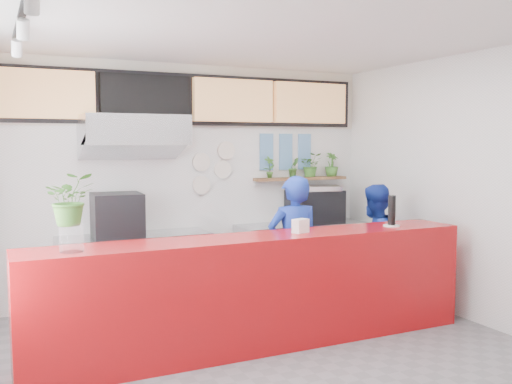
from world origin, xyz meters
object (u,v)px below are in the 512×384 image
object	(u,v)px
service_counter	(260,291)
staff_right	(374,246)
pepper_mill	(392,210)
panini_oven	(117,215)
espresso_machine	(315,206)
staff_center	(294,250)

from	to	relation	value
service_counter	staff_right	distance (m)	1.97
staff_right	pepper_mill	distance (m)	0.91
pepper_mill	staff_right	bearing A→B (deg)	67.25
panini_oven	pepper_mill	bearing A→B (deg)	-32.61
service_counter	pepper_mill	bearing A→B (deg)	-1.35
service_counter	staff_right	size ratio (longest dim) A/B	3.00
pepper_mill	service_counter	bearing A→B (deg)	178.65
service_counter	pepper_mill	world-z (taller)	pepper_mill
service_counter	espresso_machine	world-z (taller)	espresso_machine
espresso_machine	staff_center	xyz separation A→B (m)	(-1.04, -1.27, -0.30)
espresso_machine	service_counter	bearing A→B (deg)	-134.15
espresso_machine	staff_right	distance (m)	1.22
pepper_mill	espresso_machine	bearing A→B (deg)	85.48
staff_center	staff_right	xyz separation A→B (m)	(1.18, 0.12, -0.07)
staff_right	espresso_machine	bearing A→B (deg)	-98.41
espresso_machine	staff_right	world-z (taller)	staff_right
staff_center	staff_right	size ratio (longest dim) A/B	1.09
panini_oven	staff_right	xyz separation A→B (m)	(2.85, -1.15, -0.40)
staff_right	panini_oven	bearing A→B (deg)	-37.40
service_counter	espresso_machine	bearing A→B (deg)	46.49
panini_oven	staff_right	distance (m)	3.11
espresso_machine	staff_center	size ratio (longest dim) A/B	0.42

